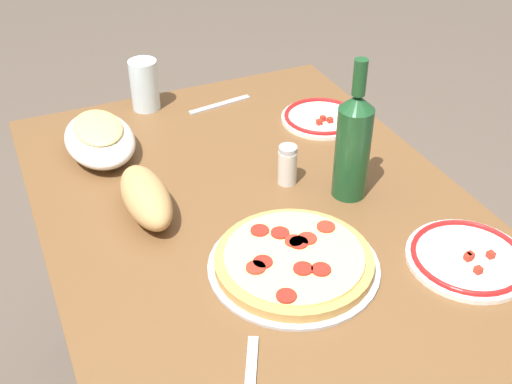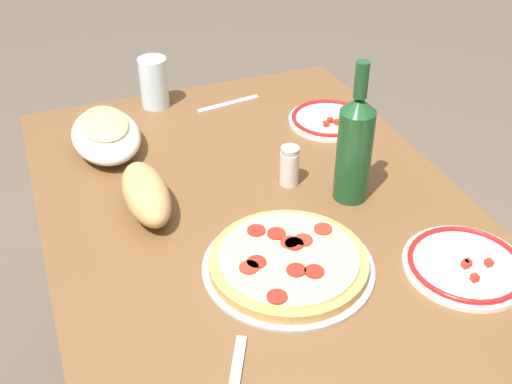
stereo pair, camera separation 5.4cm
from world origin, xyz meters
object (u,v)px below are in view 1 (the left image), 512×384
Objects in this scene: water_glass at (144,85)px; side_plate_near at (321,117)px; baked_pasta_dish at (99,137)px; wine_bottle at (353,144)px; side_plate_far at (468,258)px; bread_loaf at (146,197)px; dining_table at (256,255)px; pepperoni_pizza at (294,261)px; spice_shaker at (287,165)px.

water_glass is 0.44m from side_plate_near.
wine_bottle is at bearing 49.87° from baked_pasta_dish.
side_plate_far is 1.06× the size of bread_loaf.
bread_loaf is at bearing -104.32° from wine_bottle.
bread_loaf is at bearing -68.83° from side_plate_near.
pepperoni_pizza is at bearing -4.33° from dining_table.
dining_table is at bearing 74.00° from bread_loaf.
dining_table is 0.28m from bread_loaf.
baked_pasta_dish is 1.17× the size of bread_loaf.
dining_table is 0.44m from baked_pasta_dish.
dining_table is at bearing -102.46° from wine_bottle.
baked_pasta_dish is 0.26m from bread_loaf.
baked_pasta_dish is at bearing -42.45° from water_glass.
water_glass is at bearing -158.10° from spice_shaker.
wine_bottle is at bearing 48.42° from spice_shaker.
pepperoni_pizza is at bearing -33.77° from side_plate_near.
baked_pasta_dish is 1.90× the size of water_glass.
side_plate_far is at bearing 68.92° from pepperoni_pizza.
side_plate_far is (0.31, 0.28, 0.14)m from dining_table.
water_glass is at bearing -169.94° from dining_table.
side_plate_near is at bearing 161.83° from wine_bottle.
spice_shaker is (0.20, -0.19, 0.03)m from side_plate_near.
side_plate_near and side_plate_far have the same top height.
wine_bottle reaches higher than spice_shaker.
spice_shaker reaches higher than pepperoni_pizza.
water_glass is at bearing -152.48° from wine_bottle.
dining_table is 0.40m from side_plate_near.
spice_shaker is at bearing 116.24° from dining_table.
side_plate_far reaches higher than dining_table.
bread_loaf reaches higher than pepperoni_pizza.
side_plate_far is (0.11, 0.29, -0.01)m from pepperoni_pizza.
side_plate_near is at bearing 111.17° from bread_loaf.
baked_pasta_dish is at bearing -130.13° from wine_bottle.
bread_loaf is at bearing -106.00° from dining_table.
side_plate_far is (0.56, -0.01, -0.00)m from side_plate_near.
pepperoni_pizza is 0.54m from side_plate_near.
water_glass is at bearing 164.23° from bread_loaf.
spice_shaker is at bearing -152.48° from side_plate_far.
wine_bottle reaches higher than baked_pasta_dish.
baked_pasta_dish is 0.53m from side_plate_near.
baked_pasta_dish is at bearing -172.90° from bread_loaf.
wine_bottle reaches higher than water_glass.
spice_shaker reaches higher than side_plate_far.
side_plate_near is (-0.45, 0.30, -0.01)m from pepperoni_pizza.
bread_loaf is (0.26, 0.03, -0.00)m from baked_pasta_dish.
side_plate_far is 0.40m from spice_shaker.
baked_pasta_dish is at bearing -140.69° from side_plate_far.
pepperoni_pizza is 1.57× the size of side_plate_near.
bread_loaf is (-0.26, -0.19, 0.02)m from pepperoni_pizza.
bread_loaf is (0.19, -0.49, 0.03)m from side_plate_near.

